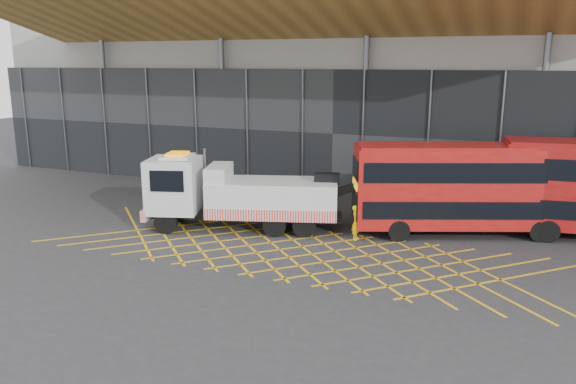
% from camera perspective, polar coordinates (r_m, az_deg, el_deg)
% --- Properties ---
extents(ground_plane, '(120.00, 120.00, 0.00)m').
position_cam_1_polar(ground_plane, '(27.44, -7.03, -5.00)').
color(ground_plane, '#2C2C2F').
extents(road_markings, '(24.76, 7.16, 0.01)m').
position_cam_1_polar(road_markings, '(25.79, 0.78, -6.09)').
color(road_markings, '#EEAD16').
rests_on(road_markings, ground_plane).
extents(construction_building, '(55.00, 23.97, 18.00)m').
position_cam_1_polar(construction_building, '(42.49, 7.63, 13.69)').
color(construction_building, gray).
rests_on(construction_building, ground_plane).
extents(recovery_truck, '(11.43, 5.56, 4.02)m').
position_cam_1_polar(recovery_truck, '(28.90, -5.39, -0.20)').
color(recovery_truck, black).
rests_on(recovery_truck, ground_plane).
extents(bus_towed, '(11.29, 6.57, 4.55)m').
position_cam_1_polar(bus_towed, '(29.07, 17.82, 0.65)').
color(bus_towed, '#9E0F0C').
rests_on(bus_towed, ground_plane).
extents(worker, '(0.41, 0.63, 1.71)m').
position_cam_1_polar(worker, '(27.50, 6.94, -3.10)').
color(worker, yellow).
rests_on(worker, ground_plane).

